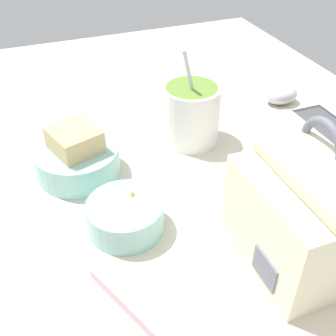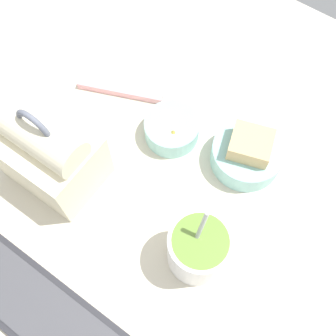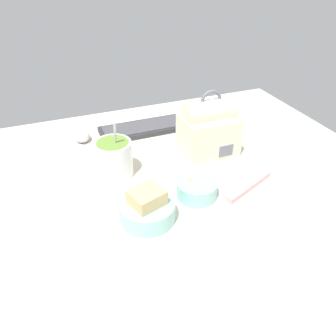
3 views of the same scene
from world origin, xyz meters
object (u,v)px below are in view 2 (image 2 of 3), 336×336
lunch_bag (50,153)px  bento_bowl_sandwich (247,153)px  chopstick_case (120,90)px  bento_bowl_snacks (172,129)px  keyboard (41,312)px  soup_cup (198,249)px

lunch_bag → bento_bowl_sandwich: size_ratio=1.54×
lunch_bag → chopstick_case: 23.14cm
bento_bowl_snacks → keyboard: bearing=92.8°
bento_bowl_snacks → chopstick_case: bento_bowl_snacks is taller
bento_bowl_sandwich → lunch_bag: bearing=39.3°
keyboard → soup_cup: (-16.02, -23.28, 4.65)cm
lunch_bag → chopstick_case: (1.96, -21.81, -7.48)cm
bento_bowl_snacks → chopstick_case: bearing=-8.6°
lunch_bag → bento_bowl_sandwich: (-28.36, -23.25, -5.06)cm
lunch_bag → bento_bowl_sandwich: 37.02cm
bento_bowl_sandwich → chopstick_case: size_ratio=0.77×
bento_bowl_snacks → soup_cup: bearing=135.2°
keyboard → soup_cup: size_ratio=1.74×
soup_cup → keyboard: bearing=55.5°
soup_cup → bento_bowl_sandwich: 21.94cm
soup_cup → chopstick_case: soup_cup is taller
bento_bowl_sandwich → chopstick_case: (30.32, 1.44, -2.43)cm
bento_bowl_sandwich → chopstick_case: bento_bowl_sandwich is taller
lunch_bag → keyboard: bearing=125.0°
lunch_bag → bento_bowl_snacks: (-13.14, -19.53, -5.83)cm
keyboard → bento_bowl_sandwich: bento_bowl_sandwich is taller
keyboard → lunch_bag: (15.16, -21.65, 7.27)cm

